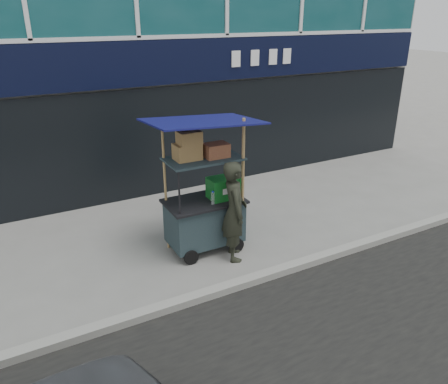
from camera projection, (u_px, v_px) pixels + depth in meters
ground at (234, 280)px, 6.80m from camera, size 80.00×80.00×0.00m
curb at (240, 284)px, 6.62m from camera, size 80.00×0.18×0.12m
vendor_cart at (205, 205)px, 7.43m from camera, size 1.77×1.26×2.38m
vendor_man at (234, 211)px, 7.14m from camera, size 0.60×0.73×1.71m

